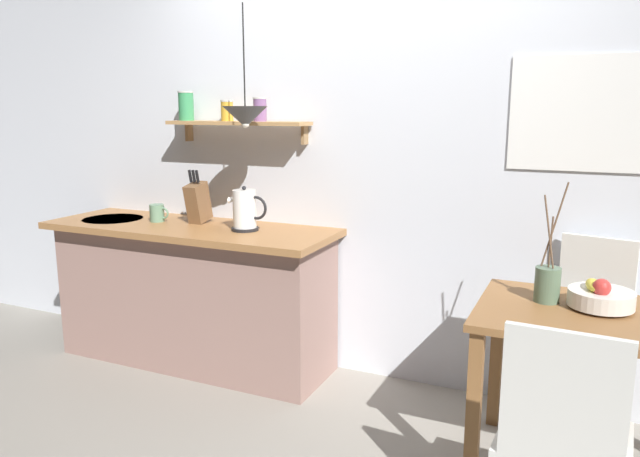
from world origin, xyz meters
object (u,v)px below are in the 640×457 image
at_px(dining_chair_near, 563,433).
at_px(dining_chair_far, 588,328).
at_px(knife_block, 198,202).
at_px(fruit_bowl, 600,297).
at_px(pendant_lamp, 245,117).
at_px(twig_vase, 547,283).
at_px(dining_table, 580,342).
at_px(electric_kettle, 245,210).
at_px(coffee_mug_by_sink, 157,213).

distance_m(dining_chair_near, dining_chair_far, 1.04).
height_order(dining_chair_far, knife_block, knife_block).
xyz_separation_m(fruit_bowl, pendant_lamp, (-1.82, 0.14, 0.74)).
bearing_deg(fruit_bowl, dining_chair_far, 95.50).
bearing_deg(twig_vase, dining_table, -28.97).
xyz_separation_m(fruit_bowl, knife_block, (-2.28, 0.32, 0.22)).
distance_m(twig_vase, knife_block, 2.09).
relative_size(dining_chair_near, twig_vase, 1.72).
xyz_separation_m(dining_chair_near, electric_kettle, (-1.80, 0.93, 0.49)).
distance_m(electric_kettle, coffee_mug_by_sink, 0.65).
bearing_deg(knife_block, twig_vase, -8.42).
xyz_separation_m(fruit_bowl, twig_vase, (-0.21, 0.01, 0.03)).
height_order(dining_chair_far, pendant_lamp, pendant_lamp).
bearing_deg(coffee_mug_by_sink, electric_kettle, -0.86).
relative_size(dining_table, knife_block, 2.56).
bearing_deg(dining_chair_far, electric_kettle, -176.67).
distance_m(dining_chair_far, knife_block, 2.29).
distance_m(coffee_mug_by_sink, pendant_lamp, 0.95).
relative_size(fruit_bowl, coffee_mug_by_sink, 1.99).
distance_m(dining_chair_far, pendant_lamp, 2.06).
relative_size(electric_kettle, pendant_lamp, 0.40).
height_order(fruit_bowl, pendant_lamp, pendant_lamp).
bearing_deg(fruit_bowl, dining_table, -131.35).
distance_m(dining_chair_far, twig_vase, 0.49).
distance_m(dining_table, dining_chair_near, 0.62).
xyz_separation_m(dining_table, fruit_bowl, (0.06, 0.07, 0.19)).
height_order(coffee_mug_by_sink, pendant_lamp, pendant_lamp).
height_order(knife_block, coffee_mug_by_sink, knife_block).
bearing_deg(knife_block, coffee_mug_by_sink, -166.49).
distance_m(dining_table, fruit_bowl, 0.21).
height_order(electric_kettle, pendant_lamp, pendant_lamp).
height_order(twig_vase, knife_block, twig_vase).
relative_size(fruit_bowl, knife_block, 0.81).
bearing_deg(dining_table, fruit_bowl, 48.65).
xyz_separation_m(knife_block, pendant_lamp, (0.46, -0.17, 0.52)).
height_order(dining_chair_near, fruit_bowl, dining_chair_near).
xyz_separation_m(dining_chair_far, fruit_bowl, (0.03, -0.35, 0.27)).
bearing_deg(twig_vase, dining_chair_near, -79.98).
xyz_separation_m(twig_vase, coffee_mug_by_sink, (-2.33, 0.24, 0.10)).
xyz_separation_m(dining_table, coffee_mug_by_sink, (-2.48, 0.33, 0.32)).
distance_m(dining_chair_near, pendant_lamp, 2.17).
bearing_deg(dining_chair_far, pendant_lamp, -173.31).
xyz_separation_m(electric_kettle, pendant_lamp, (0.08, -0.10, 0.54)).
relative_size(dining_chair_far, knife_block, 2.92).
bearing_deg(dining_table, knife_block, 170.03).
height_order(dining_table, pendant_lamp, pendant_lamp).
bearing_deg(dining_chair_near, dining_table, 87.30).
xyz_separation_m(coffee_mug_by_sink, pendant_lamp, (0.73, -0.11, 0.60)).
relative_size(dining_table, electric_kettle, 3.26).
xyz_separation_m(fruit_bowl, coffee_mug_by_sink, (-2.54, 0.25, 0.14)).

